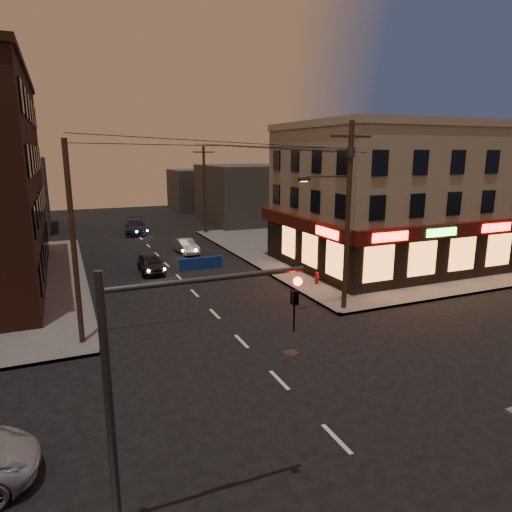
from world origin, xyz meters
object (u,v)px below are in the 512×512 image
sedan_mid (186,246)px  sedan_far (135,227)px  sedan_near (151,263)px  fire_hydrant (317,277)px

sedan_mid → sedan_far: 11.93m
sedan_near → sedan_far: sedan_far is taller
sedan_mid → sedan_far: (-2.53, 11.66, 0.13)m
sedan_near → sedan_far: bearing=86.8°
sedan_mid → fire_hydrant: bearing=-73.1°
sedan_near → sedan_mid: 6.66m
sedan_far → sedan_mid: bearing=-70.6°
sedan_mid → fire_hydrant: 14.12m
sedan_near → sedan_far: 17.05m
sedan_far → fire_hydrant: 25.95m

